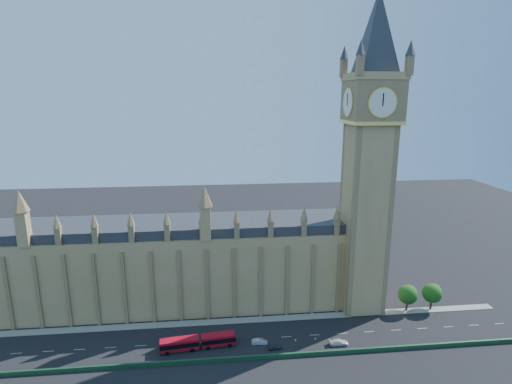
{
  "coord_description": "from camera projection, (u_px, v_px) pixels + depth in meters",
  "views": [
    {
      "loc": [
        -6.83,
        -97.81,
        65.77
      ],
      "look_at": [
        4.38,
        10.0,
        39.61
      ],
      "focal_mm": 28.0,
      "sensor_mm": 36.0,
      "label": 1
    }
  ],
  "objects": [
    {
      "name": "palace_westminster",
      "position": [
        160.0,
        264.0,
        126.2
      ],
      "size": [
        120.0,
        20.0,
        28.0
      ],
      "color": "#A3884F",
      "rests_on": "ground"
    },
    {
      "name": "tree_east_near",
      "position": [
        408.0,
        294.0,
        124.37
      ],
      "size": [
        6.0,
        6.0,
        8.5
      ],
      "color": "#382619",
      "rests_on": "ground"
    },
    {
      "name": "cone_b",
      "position": [
        315.0,
        339.0,
        110.39
      ],
      "size": [
        0.58,
        0.58,
        0.7
      ],
      "rotation": [
        0.0,
        0.0,
        -0.4
      ],
      "color": "black",
      "rests_on": "ground"
    },
    {
      "name": "car_grey",
      "position": [
        275.0,
        347.0,
        106.35
      ],
      "size": [
        3.81,
        1.74,
        1.27
      ],
      "primitive_type": "imported",
      "rotation": [
        0.0,
        0.0,
        1.64
      ],
      "color": "#3B3D42",
      "rests_on": "ground"
    },
    {
      "name": "elizabeth_tower",
      "position": [
        370.0,
        136.0,
        115.24
      ],
      "size": [
        20.59,
        20.59,
        105.0
      ],
      "color": "#A3884F",
      "rests_on": "ground"
    },
    {
      "name": "bridge_parapet",
      "position": [
        247.0,
        358.0,
        101.85
      ],
      "size": [
        160.0,
        0.6,
        1.2
      ],
      "primitive_type": "cube",
      "color": "#1E4C2D",
      "rests_on": "ground"
    },
    {
      "name": "car_silver",
      "position": [
        259.0,
        342.0,
        108.41
      ],
      "size": [
        4.47,
        2.01,
        1.42
      ],
      "primitive_type": "imported",
      "rotation": [
        0.0,
        0.0,
        1.45
      ],
      "color": "#AFB2B7",
      "rests_on": "ground"
    },
    {
      "name": "ground",
      "position": [
        244.0,
        339.0,
        110.69
      ],
      "size": [
        400.0,
        400.0,
        0.0
      ],
      "primitive_type": "plane",
      "color": "black",
      "rests_on": "ground"
    },
    {
      "name": "cone_d",
      "position": [
        339.0,
        339.0,
        110.13
      ],
      "size": [
        0.44,
        0.44,
        0.7
      ],
      "rotation": [
        0.0,
        0.0,
        -0.01
      ],
      "color": "black",
      "rests_on": "ground"
    },
    {
      "name": "car_white",
      "position": [
        339.0,
        342.0,
        108.07
      ],
      "size": [
        5.22,
        2.17,
        1.51
      ],
      "primitive_type": "imported",
      "rotation": [
        0.0,
        0.0,
        1.56
      ],
      "color": "silver",
      "rests_on": "ground"
    },
    {
      "name": "cone_a",
      "position": [
        333.0,
        341.0,
        109.55
      ],
      "size": [
        0.53,
        0.53,
        0.65
      ],
      "rotation": [
        0.0,
        0.0,
        -0.37
      ],
      "color": "black",
      "rests_on": "ground"
    },
    {
      "name": "tree_east_far",
      "position": [
        433.0,
        293.0,
        125.17
      ],
      "size": [
        6.0,
        6.0,
        8.5
      ],
      "color": "#382619",
      "rests_on": "ground"
    },
    {
      "name": "cone_c",
      "position": [
        295.0,
        340.0,
        109.58
      ],
      "size": [
        0.57,
        0.57,
        0.79
      ],
      "rotation": [
        0.0,
        0.0,
        -0.17
      ],
      "color": "black",
      "rests_on": "ground"
    },
    {
      "name": "kerb_north",
      "position": [
        242.0,
        320.0,
        119.86
      ],
      "size": [
        160.0,
        3.0,
        0.16
      ],
      "primitive_type": "cube",
      "color": "gray",
      "rests_on": "ground"
    },
    {
      "name": "red_bus",
      "position": [
        198.0,
        342.0,
        106.43
      ],
      "size": [
        20.1,
        5.0,
        3.38
      ],
      "rotation": [
        0.0,
        0.0,
        0.11
      ],
      "color": "#AF0B1D",
      "rests_on": "ground"
    }
  ]
}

